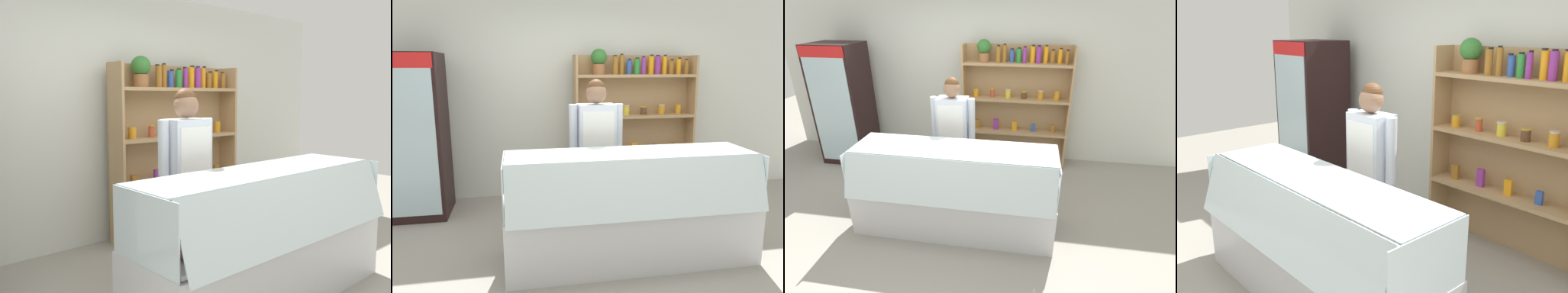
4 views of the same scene
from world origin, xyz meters
The scene contains 6 objects.
ground_plane centered at (0.00, 0.00, 0.00)m, with size 12.00×12.00×0.00m, color gray.
back_wall centered at (0.00, 2.05, 1.35)m, with size 6.80×0.10×2.70m, color silver.
drinks_fridge centered at (-2.10, 1.50, 0.96)m, with size 0.74×0.67×1.91m.
shelving_unit centered at (0.64, 1.78, 1.11)m, with size 1.64×0.29×1.98m.
deli_display_case centered at (0.09, -0.01, 0.31)m, with size 2.25×0.77×1.01m.
shop_clerk centered at (-0.08, 0.71, 0.96)m, with size 0.57×0.25×1.63m.
Camera 2 is at (-0.89, -3.16, 1.75)m, focal length 35.00 mm.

